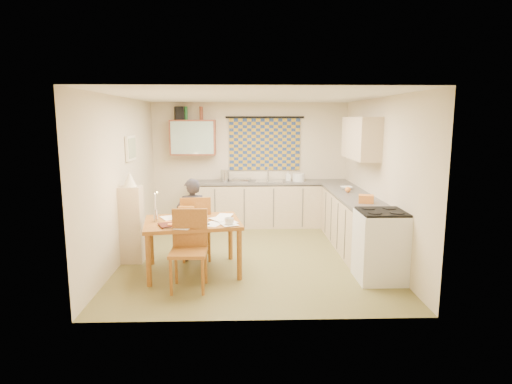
{
  "coord_description": "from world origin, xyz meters",
  "views": [
    {
      "loc": [
        -0.15,
        -6.61,
        2.17
      ],
      "look_at": [
        0.06,
        0.2,
        1.0
      ],
      "focal_mm": 30.0,
      "sensor_mm": 36.0,
      "label": 1
    }
  ],
  "objects_px": {
    "counter_right": "(356,225)",
    "stove": "(381,246)",
    "person": "(192,220)",
    "chair_far": "(196,239)",
    "shelf_stand": "(132,224)",
    "counter_back": "(272,204)",
    "dining_table": "(193,246)"
  },
  "relations": [
    {
      "from": "counter_back",
      "to": "chair_far",
      "type": "xyz_separation_m",
      "value": [
        -1.34,
        -2.09,
        -0.14
      ]
    },
    {
      "from": "stove",
      "to": "dining_table",
      "type": "height_order",
      "value": "stove"
    },
    {
      "from": "stove",
      "to": "dining_table",
      "type": "xyz_separation_m",
      "value": [
        -2.57,
        0.4,
        -0.1
      ]
    },
    {
      "from": "counter_back",
      "to": "shelf_stand",
      "type": "xyz_separation_m",
      "value": [
        -2.29,
        -2.19,
        0.13
      ]
    },
    {
      "from": "stove",
      "to": "dining_table",
      "type": "distance_m",
      "value": 2.6
    },
    {
      "from": "counter_back",
      "to": "stove",
      "type": "distance_m",
      "value": 3.3
    },
    {
      "from": "shelf_stand",
      "to": "dining_table",
      "type": "bearing_deg",
      "value": -25.76
    },
    {
      "from": "dining_table",
      "to": "person",
      "type": "relative_size",
      "value": 1.14
    },
    {
      "from": "chair_far",
      "to": "shelf_stand",
      "type": "distance_m",
      "value": 1.0
    },
    {
      "from": "counter_back",
      "to": "shelf_stand",
      "type": "height_order",
      "value": "shelf_stand"
    },
    {
      "from": "chair_far",
      "to": "person",
      "type": "relative_size",
      "value": 0.79
    },
    {
      "from": "counter_back",
      "to": "shelf_stand",
      "type": "distance_m",
      "value": 3.17
    },
    {
      "from": "counter_right",
      "to": "chair_far",
      "type": "height_order",
      "value": "chair_far"
    },
    {
      "from": "chair_far",
      "to": "person",
      "type": "bearing_deg",
      "value": 35.92
    },
    {
      "from": "person",
      "to": "dining_table",
      "type": "bearing_deg",
      "value": 79.82
    },
    {
      "from": "counter_back",
      "to": "person",
      "type": "height_order",
      "value": "person"
    },
    {
      "from": "stove",
      "to": "chair_far",
      "type": "height_order",
      "value": "chair_far"
    },
    {
      "from": "chair_far",
      "to": "shelf_stand",
      "type": "relative_size",
      "value": 0.86
    },
    {
      "from": "dining_table",
      "to": "chair_far",
      "type": "distance_m",
      "value": 0.57
    },
    {
      "from": "counter_right",
      "to": "dining_table",
      "type": "relative_size",
      "value": 2.01
    },
    {
      "from": "counter_back",
      "to": "counter_right",
      "type": "bearing_deg",
      "value": -55.04
    },
    {
      "from": "counter_right",
      "to": "stove",
      "type": "distance_m",
      "value": 1.27
    },
    {
      "from": "counter_right",
      "to": "person",
      "type": "distance_m",
      "value": 2.66
    },
    {
      "from": "dining_table",
      "to": "person",
      "type": "xyz_separation_m",
      "value": [
        -0.07,
        0.52,
        0.26
      ]
    },
    {
      "from": "stove",
      "to": "shelf_stand",
      "type": "xyz_separation_m",
      "value": [
        -3.54,
        0.87,
        0.11
      ]
    },
    {
      "from": "counter_right",
      "to": "dining_table",
      "type": "bearing_deg",
      "value": -161.24
    },
    {
      "from": "stove",
      "to": "person",
      "type": "relative_size",
      "value": 0.75
    },
    {
      "from": "counter_back",
      "to": "stove",
      "type": "xyz_separation_m",
      "value": [
        1.25,
        -3.06,
        0.03
      ]
    },
    {
      "from": "dining_table",
      "to": "person",
      "type": "height_order",
      "value": "person"
    },
    {
      "from": "counter_right",
      "to": "person",
      "type": "xyz_separation_m",
      "value": [
        -2.63,
        -0.35,
        0.19
      ]
    },
    {
      "from": "stove",
      "to": "shelf_stand",
      "type": "relative_size",
      "value": 0.82
    },
    {
      "from": "counter_back",
      "to": "chair_far",
      "type": "height_order",
      "value": "chair_far"
    }
  ]
}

